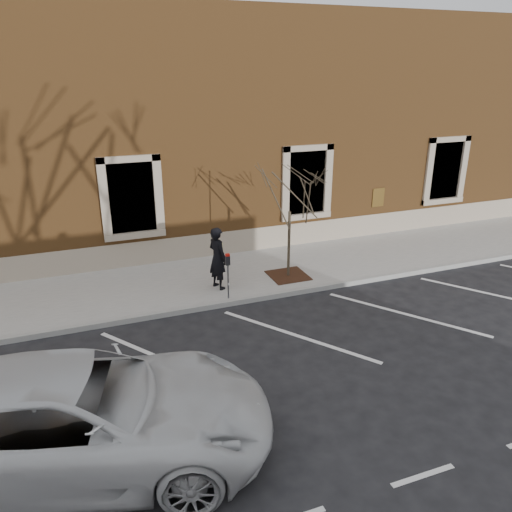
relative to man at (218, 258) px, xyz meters
name	(u,v)px	position (x,y,z in m)	size (l,w,h in m)	color
ground	(264,299)	(1.06, -0.91, -1.07)	(120.00, 120.00, 0.00)	#28282B
sidewalk_near	(243,274)	(1.06, 0.84, -0.99)	(40.00, 3.50, 0.15)	#BBB5AF
curb_near	(264,297)	(1.06, -0.96, -0.99)	(40.00, 0.12, 0.15)	#9E9E99
parking_stripes	(297,336)	(1.06, -3.11, -1.07)	(28.00, 4.40, 0.01)	silver
building_civic	(191,126)	(1.06, 6.83, 2.93)	(40.00, 8.62, 8.00)	brown
man	(218,258)	(0.00, 0.00, 0.00)	(0.67, 0.44, 1.84)	black
parking_meter	(228,268)	(0.05, -0.79, 0.00)	(0.12, 0.09, 1.32)	#595B60
tree_grate	(288,275)	(2.26, 0.06, -0.90)	(1.13, 1.13, 0.03)	#3C1D13
sapling	(290,193)	(2.26, 0.06, 1.70)	(2.24, 2.24, 3.74)	#483C2B
white_truck	(78,416)	(-4.05, -5.56, -0.18)	(2.94, 6.38, 1.77)	silver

